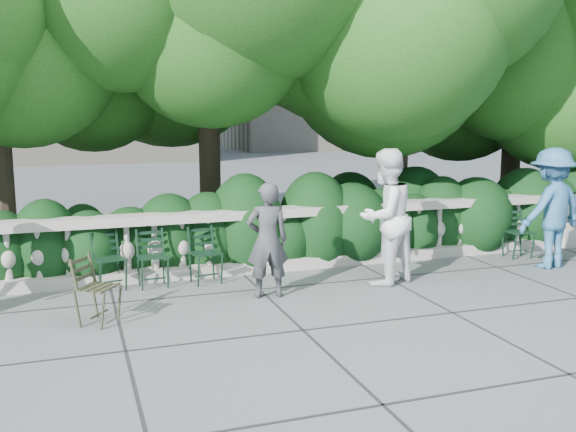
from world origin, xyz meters
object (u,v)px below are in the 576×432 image
object	(u,v)px
chair_b	(155,289)
person_woman_grey	(267,240)
chair_weathered	(110,325)
person_casual_man	(385,217)
chair_d	(210,285)
chair_c	(114,292)
chair_f	(522,259)
person_older_blue	(552,208)

from	to	relation	value
chair_b	person_woman_grey	distance (m)	1.82
chair_weathered	person_casual_man	world-z (taller)	person_casual_man
person_woman_grey	chair_b	bearing A→B (deg)	-25.26
chair_b	chair_d	xyz separation A→B (m)	(0.78, -0.03, 0.00)
chair_b	person_woman_grey	bearing A→B (deg)	-34.17
chair_c	chair_weathered	distance (m)	1.40
chair_b	chair_f	xyz separation A→B (m)	(6.16, -0.15, 0.00)
chair_f	person_woman_grey	distance (m)	4.87
chair_b	person_older_blue	xyz separation A→B (m)	(6.19, -0.73, 0.96)
chair_c	person_woman_grey	distance (m)	2.31
person_woman_grey	person_older_blue	size ratio (longest dim) A/B	0.82
chair_c	chair_b	bearing A→B (deg)	-18.44
chair_weathered	person_woman_grey	world-z (taller)	person_woman_grey
chair_f	person_older_blue	bearing A→B (deg)	-84.81
chair_f	person_older_blue	distance (m)	1.13
chair_c	chair_weathered	world-z (taller)	same
chair_f	person_woman_grey	world-z (taller)	person_woman_grey
chair_b	person_casual_man	bearing A→B (deg)	-15.97
chair_d	chair_f	world-z (taller)	same
person_casual_man	person_older_blue	bearing A→B (deg)	157.40
person_woman_grey	person_casual_man	world-z (taller)	person_casual_man
chair_c	person_woman_grey	bearing A→B (deg)	-38.09
chair_c	person_woman_grey	size ratio (longest dim) A/B	0.53
chair_c	person_casual_man	bearing A→B (deg)	-25.43
person_older_blue	chair_c	bearing A→B (deg)	-16.30
person_older_blue	person_casual_man	bearing A→B (deg)	-9.59
chair_c	person_older_blue	size ratio (longest dim) A/B	0.44
chair_d	person_casual_man	size ratio (longest dim) A/B	0.43
person_casual_man	person_older_blue	size ratio (longest dim) A/B	1.02
person_woman_grey	person_casual_man	xyz separation A→B (m)	(1.82, 0.11, 0.20)
chair_b	person_older_blue	world-z (taller)	person_older_blue
chair_b	chair_weathered	xyz separation A→B (m)	(-0.71, -1.35, 0.00)
person_older_blue	chair_b	bearing A→B (deg)	-16.47
chair_b	chair_c	xyz separation A→B (m)	(-0.57, 0.05, 0.00)
chair_c	chair_d	size ratio (longest dim) A/B	1.00
chair_b	chair_d	size ratio (longest dim) A/B	1.00
chair_c	person_casual_man	size ratio (longest dim) A/B	0.43
chair_b	person_casual_man	size ratio (longest dim) A/B	0.43
chair_c	chair_weathered	xyz separation A→B (m)	(-0.13, -1.40, 0.00)
chair_c	chair_d	world-z (taller)	same
chair_b	chair_c	world-z (taller)	same
chair_c	person_woman_grey	world-z (taller)	person_woman_grey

